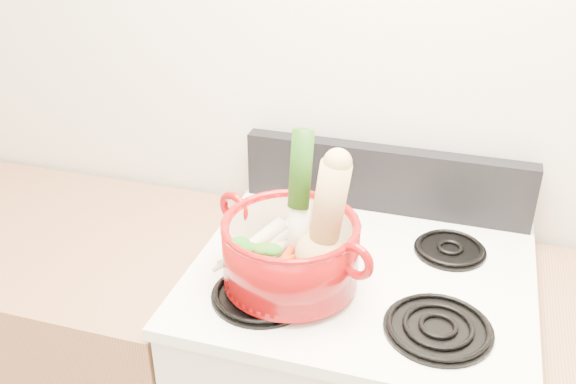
% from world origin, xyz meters
% --- Properties ---
extents(wall_back, '(3.50, 0.02, 2.60)m').
position_xyz_m(wall_back, '(0.00, 1.75, 1.30)').
color(wall_back, silver).
rests_on(wall_back, floor).
extents(cooktop, '(0.78, 0.67, 0.03)m').
position_xyz_m(cooktop, '(0.00, 1.40, 0.93)').
color(cooktop, white).
rests_on(cooktop, stove_body).
extents(control_backsplash, '(0.76, 0.05, 0.18)m').
position_xyz_m(control_backsplash, '(0.00, 1.70, 1.04)').
color(control_backsplash, black).
rests_on(control_backsplash, cooktop).
extents(counter_left, '(1.36, 0.65, 0.90)m').
position_xyz_m(counter_left, '(-1.07, 1.40, 0.45)').
color(counter_left, '#9C6B4A').
rests_on(counter_left, floor).
extents(burner_front_left, '(0.22, 0.22, 0.02)m').
position_xyz_m(burner_front_left, '(-0.19, 1.24, 0.96)').
color(burner_front_left, black).
rests_on(burner_front_left, cooktop).
extents(burner_front_right, '(0.22, 0.22, 0.02)m').
position_xyz_m(burner_front_right, '(0.19, 1.24, 0.96)').
color(burner_front_right, black).
rests_on(burner_front_right, cooktop).
extents(burner_back_left, '(0.17, 0.17, 0.02)m').
position_xyz_m(burner_back_left, '(-0.19, 1.54, 0.96)').
color(burner_back_left, black).
rests_on(burner_back_left, cooktop).
extents(burner_back_right, '(0.17, 0.17, 0.02)m').
position_xyz_m(burner_back_right, '(0.19, 1.54, 0.96)').
color(burner_back_right, black).
rests_on(burner_back_right, cooktop).
extents(dutch_oven, '(0.39, 0.39, 0.15)m').
position_xyz_m(dutch_oven, '(-0.14, 1.30, 1.04)').
color(dutch_oven, maroon).
rests_on(dutch_oven, burner_front_left).
extents(pot_handle_left, '(0.08, 0.05, 0.08)m').
position_xyz_m(pot_handle_left, '(-0.30, 1.36, 1.09)').
color(pot_handle_left, maroon).
rests_on(pot_handle_left, dutch_oven).
extents(pot_handle_right, '(0.08, 0.05, 0.08)m').
position_xyz_m(pot_handle_right, '(0.01, 1.23, 1.09)').
color(pot_handle_right, maroon).
rests_on(pot_handle_right, dutch_oven).
extents(squash, '(0.18, 0.16, 0.29)m').
position_xyz_m(squash, '(-0.08, 1.30, 1.14)').
color(squash, '#D9B46F').
rests_on(squash, dutch_oven).
extents(leek, '(0.06, 0.10, 0.32)m').
position_xyz_m(leek, '(-0.14, 1.34, 1.16)').
color(leek, silver).
rests_on(leek, dutch_oven).
extents(ginger, '(0.10, 0.08, 0.05)m').
position_xyz_m(ginger, '(-0.14, 1.38, 1.02)').
color(ginger, '#D2B081').
rests_on(ginger, dutch_oven).
extents(parsnip_0, '(0.14, 0.20, 0.06)m').
position_xyz_m(parsnip_0, '(-0.20, 1.31, 1.02)').
color(parsnip_0, beige).
rests_on(parsnip_0, dutch_oven).
extents(parsnip_1, '(0.19, 0.18, 0.06)m').
position_xyz_m(parsnip_1, '(-0.22, 1.32, 1.03)').
color(parsnip_1, beige).
rests_on(parsnip_1, dutch_oven).
extents(parsnip_2, '(0.09, 0.21, 0.06)m').
position_xyz_m(parsnip_2, '(-0.19, 1.34, 1.03)').
color(parsnip_2, beige).
rests_on(parsnip_2, dutch_oven).
extents(parsnip_3, '(0.14, 0.20, 0.06)m').
position_xyz_m(parsnip_3, '(-0.24, 1.29, 1.04)').
color(parsnip_3, '#EFE8C2').
rests_on(parsnip_3, dutch_oven).
extents(carrot_0, '(0.09, 0.17, 0.05)m').
position_xyz_m(carrot_0, '(-0.14, 1.26, 1.02)').
color(carrot_0, '#DB600A').
rests_on(carrot_0, dutch_oven).
extents(carrot_1, '(0.12, 0.14, 0.05)m').
position_xyz_m(carrot_1, '(-0.18, 1.24, 1.02)').
color(carrot_1, red).
rests_on(carrot_1, dutch_oven).
extents(carrot_2, '(0.04, 0.19, 0.05)m').
position_xyz_m(carrot_2, '(-0.15, 1.28, 1.03)').
color(carrot_2, '#BD3409').
rests_on(carrot_2, dutch_oven).
extents(carrot_3, '(0.10, 0.13, 0.04)m').
position_xyz_m(carrot_3, '(-0.16, 1.24, 1.03)').
color(carrot_3, '#D94E0A').
rests_on(carrot_3, dutch_oven).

